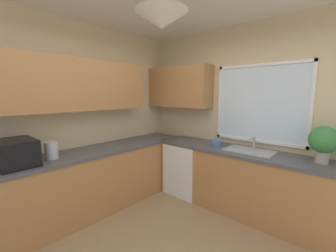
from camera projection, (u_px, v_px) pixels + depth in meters
name	position (u px, v px, depth m)	size (l,w,h in m)	color
room_shell	(144.00, 78.00, 2.73)	(3.69, 3.80, 2.76)	beige
counter_run_left	(86.00, 183.00, 3.00)	(0.65, 3.41, 0.90)	#AD7542
counter_run_back	(248.00, 182.00, 3.02)	(2.78, 0.65, 0.90)	#AD7542
dishwasher	(188.00, 168.00, 3.68)	(0.60, 0.60, 0.85)	white
microwave	(16.00, 153.00, 2.35)	(0.48, 0.36, 0.29)	black
kettle	(51.00, 150.00, 2.60)	(0.15, 0.15, 0.21)	#B7B7BC
sink_assembly	(250.00, 151.00, 2.96)	(0.64, 0.40, 0.19)	#9EA0A5
potted_plant	(324.00, 141.00, 2.42)	(0.31, 0.31, 0.43)	#B2A899
bowl	(216.00, 143.00, 3.29)	(0.18, 0.18, 0.09)	#4C7099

